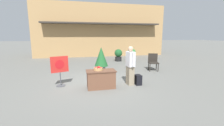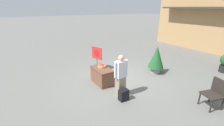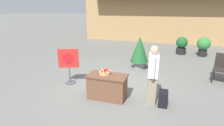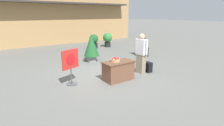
{
  "view_description": "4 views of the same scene",
  "coord_description": "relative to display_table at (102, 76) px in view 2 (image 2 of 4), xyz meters",
  "views": [
    {
      "loc": [
        -0.8,
        -6.47,
        2.04
      ],
      "look_at": [
        0.66,
        -0.15,
        0.86
      ],
      "focal_mm": 24.0,
      "sensor_mm": 36.0,
      "label": 1
    },
    {
      "loc": [
        5.39,
        -3.64,
        3.2
      ],
      "look_at": [
        0.47,
        -0.53,
        1.03
      ],
      "focal_mm": 24.0,
      "sensor_mm": 36.0,
      "label": 2
    },
    {
      "loc": [
        1.59,
        -5.2,
        2.57
      ],
      "look_at": [
        0.02,
        -0.2,
        0.89
      ],
      "focal_mm": 28.0,
      "sensor_mm": 36.0,
      "label": 3
    },
    {
      "loc": [
        -3.65,
        -5.67,
        2.37
      ],
      "look_at": [
        0.05,
        -0.42,
        0.56
      ],
      "focal_mm": 28.0,
      "sensor_mm": 36.0,
      "label": 4
    }
  ],
  "objects": [
    {
      "name": "person_visitor",
      "position": [
        1.26,
        0.12,
        0.47
      ],
      "size": [
        0.3,
        0.61,
        1.63
      ],
      "rotation": [
        0.0,
        0.0,
        -3.05
      ],
      "color": "gray",
      "rests_on": "ground_plane"
    },
    {
      "name": "potted_plant_near_right",
      "position": [
        0.47,
        2.9,
        0.43
      ],
      "size": [
        0.78,
        0.78,
        1.41
      ],
      "color": "gray",
      "rests_on": "ground_plane"
    },
    {
      "name": "ground_plane",
      "position": [
        -0.06,
        0.8,
        -0.36
      ],
      "size": [
        120.0,
        120.0,
        0.0
      ],
      "primitive_type": "plane",
      "color": "slate"
    },
    {
      "name": "patio_chair",
      "position": [
        3.52,
        2.36,
        0.21
      ],
      "size": [
        0.69,
        0.69,
        1.0
      ],
      "rotation": [
        0.0,
        0.0,
        4.42
      ],
      "color": "#28231E",
      "rests_on": "ground_plane"
    },
    {
      "name": "poster_board",
      "position": [
        -1.59,
        0.58,
        0.35
      ],
      "size": [
        0.67,
        0.36,
        1.24
      ],
      "rotation": [
        0.0,
        0.0,
        -1.24
      ],
      "color": "#4C4C51",
      "rests_on": "ground_plane"
    },
    {
      "name": "apple_basket",
      "position": [
        -0.09,
        0.06,
        0.41
      ],
      "size": [
        0.34,
        0.34,
        0.16
      ],
      "color": "tan",
      "rests_on": "display_table"
    },
    {
      "name": "display_table",
      "position": [
        0.0,
        0.0,
        0.0
      ],
      "size": [
        1.14,
        0.63,
        0.71
      ],
      "color": "brown",
      "rests_on": "ground_plane"
    },
    {
      "name": "backpack",
      "position": [
        1.59,
        0.03,
        -0.15
      ],
      "size": [
        0.24,
        0.34,
        0.42
      ],
      "color": "black",
      "rests_on": "ground_plane"
    }
  ]
}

